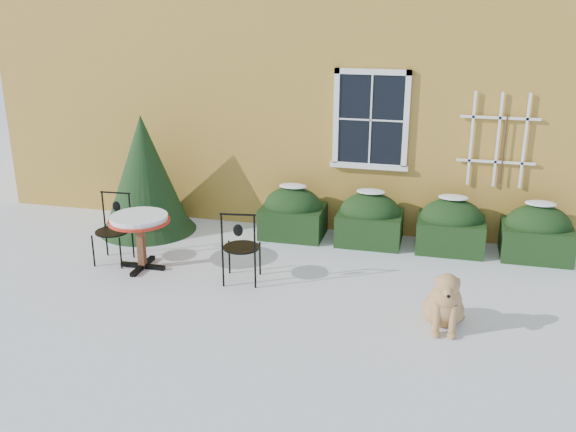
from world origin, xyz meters
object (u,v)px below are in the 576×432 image
(bistro_table, at_px, (139,224))
(patio_chair_far, at_px, (113,228))
(dog, at_px, (445,304))
(evergreen_shrub, at_px, (145,185))
(patio_chair_near, at_px, (241,246))

(bistro_table, relative_size, patio_chair_far, 0.85)
(patio_chair_far, bearing_deg, dog, -13.84)
(bistro_table, xyz_separation_m, patio_chair_far, (-0.53, 0.16, -0.17))
(evergreen_shrub, height_order, patio_chair_near, evergreen_shrub)
(evergreen_shrub, relative_size, patio_chair_near, 1.85)
(evergreen_shrub, xyz_separation_m, patio_chair_far, (0.12, -1.40, -0.28))
(evergreen_shrub, bearing_deg, patio_chair_near, -36.37)
(bistro_table, distance_m, patio_chair_far, 0.58)
(bistro_table, relative_size, dog, 0.98)
(bistro_table, distance_m, patio_chair_near, 1.61)
(patio_chair_far, distance_m, dog, 5.05)
(evergreen_shrub, distance_m, bistro_table, 1.69)
(evergreen_shrub, xyz_separation_m, dog, (5.08, -2.34, -0.48))
(bistro_table, bearing_deg, evergreen_shrub, 112.78)
(bistro_table, height_order, patio_chair_far, patio_chair_far)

